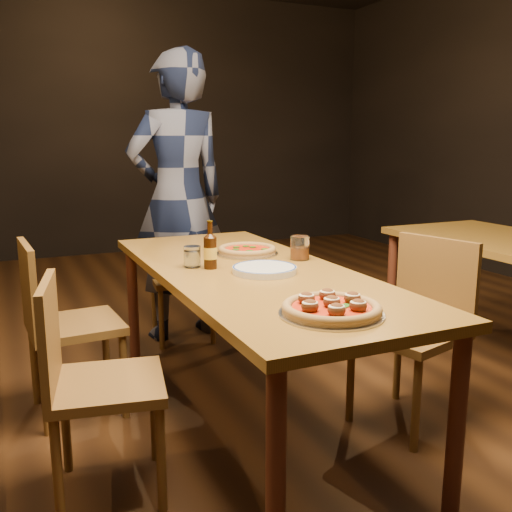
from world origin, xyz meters
name	(u,v)px	position (x,y,z in m)	size (l,w,h in m)	color
ground	(252,424)	(0.00, 0.00, 0.00)	(9.00, 9.00, 0.00)	black
room_shell	(251,5)	(0.00, 0.00, 1.86)	(9.00, 9.00, 9.00)	black
table_main	(251,285)	(0.00, 0.00, 0.68)	(0.80, 2.00, 0.75)	brown
chair_main_nw	(107,383)	(-0.69, -0.25, 0.44)	(0.41, 0.41, 0.88)	brown
chair_main_sw	(75,324)	(-0.72, 0.48, 0.45)	(0.42, 0.42, 0.90)	brown
chair_main_e	(409,331)	(0.67, -0.28, 0.46)	(0.42, 0.42, 0.91)	brown
chair_end	(182,278)	(0.06, 1.28, 0.42)	(0.39, 0.39, 0.84)	brown
pizza_meatball	(332,308)	(-0.03, -0.73, 0.77)	(0.35, 0.35, 0.06)	#B7B7BF
pizza_margherita	(247,250)	(0.12, 0.33, 0.77)	(0.31, 0.31, 0.04)	#B7B7BF
plate_stack	(265,270)	(0.03, -0.08, 0.76)	(0.28, 0.28, 0.03)	white
beer_bottle	(210,252)	(-0.16, 0.09, 0.83)	(0.06, 0.06, 0.21)	black
water_glass	(192,257)	(-0.23, 0.15, 0.80)	(0.08, 0.08, 0.10)	white
amber_glass	(300,248)	(0.30, 0.10, 0.81)	(0.09, 0.09, 0.11)	#914410
diner	(178,198)	(0.07, 1.36, 0.94)	(0.69, 0.45, 1.88)	black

